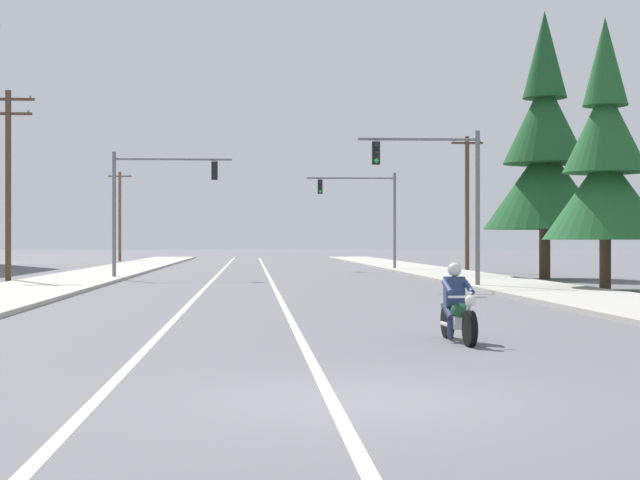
% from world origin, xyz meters
% --- Properties ---
extents(ground_plane, '(400.00, 400.00, 0.00)m').
position_xyz_m(ground_plane, '(0.00, 0.00, 0.00)').
color(ground_plane, '#5B5B60').
extents(lane_stripe_center, '(0.16, 100.00, 0.01)m').
position_xyz_m(lane_stripe_center, '(-0.29, 45.00, 0.00)').
color(lane_stripe_center, beige).
rests_on(lane_stripe_center, ground).
extents(lane_stripe_left, '(0.16, 100.00, 0.01)m').
position_xyz_m(lane_stripe_left, '(-3.04, 45.00, 0.00)').
color(lane_stripe_left, beige).
rests_on(lane_stripe_left, ground).
extents(sidewalk_kerb_right, '(4.40, 110.00, 0.14)m').
position_xyz_m(sidewalk_kerb_right, '(9.40, 40.00, 0.07)').
color(sidewalk_kerb_right, '#ADA89E').
rests_on(sidewalk_kerb_right, ground).
extents(sidewalk_kerb_left, '(4.40, 110.00, 0.14)m').
position_xyz_m(sidewalk_kerb_left, '(-9.40, 40.00, 0.07)').
color(sidewalk_kerb_left, '#ADA89E').
rests_on(sidewalk_kerb_left, ground).
extents(motorcycle_with_rider, '(0.70, 2.19, 1.46)m').
position_xyz_m(motorcycle_with_rider, '(2.58, 6.36, 0.59)').
color(motorcycle_with_rider, black).
rests_on(motorcycle_with_rider, ground).
extents(traffic_signal_near_right, '(4.82, 0.37, 6.20)m').
position_xyz_m(traffic_signal_near_right, '(6.31, 26.28, 4.09)').
color(traffic_signal_near_right, slate).
rests_on(traffic_signal_near_right, ground).
extents(traffic_signal_near_left, '(5.80, 0.37, 6.20)m').
position_xyz_m(traffic_signal_near_left, '(-6.16, 36.37, 4.15)').
color(traffic_signal_near_left, slate).
rests_on(traffic_signal_near_left, ground).
extents(traffic_signal_mid_right, '(5.69, 0.37, 6.20)m').
position_xyz_m(traffic_signal_mid_right, '(6.26, 49.87, 4.15)').
color(traffic_signal_mid_right, slate).
rests_on(traffic_signal_mid_right, ground).
extents(utility_pole_left_near, '(2.32, 0.26, 8.63)m').
position_xyz_m(utility_pole_left_near, '(-12.09, 33.06, 4.68)').
color(utility_pole_left_near, '#4C3828').
rests_on(utility_pole_left_near, ground).
extents(utility_pole_right_far, '(1.93, 0.26, 8.20)m').
position_xyz_m(utility_pole_right_far, '(11.86, 46.63, 4.29)').
color(utility_pole_right_far, '#4C3828').
rests_on(utility_pole_right_far, ground).
extents(utility_pole_left_far, '(2.13, 0.26, 8.17)m').
position_xyz_m(utility_pole_left_far, '(-13.15, 78.27, 4.29)').
color(utility_pole_left_far, brown).
rests_on(utility_pole_left_far, ground).
extents(conifer_tree_right_verge_near, '(4.68, 4.68, 10.30)m').
position_xyz_m(conifer_tree_right_verge_near, '(12.06, 24.25, 4.72)').
color(conifer_tree_right_verge_near, '#423023').
rests_on(conifer_tree_right_verge_near, ground).
extents(conifer_tree_right_verge_far, '(5.96, 5.96, 13.11)m').
position_xyz_m(conifer_tree_right_verge_far, '(13.09, 35.10, 6.01)').
color(conifer_tree_right_verge_far, '#423023').
rests_on(conifer_tree_right_verge_far, ground).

